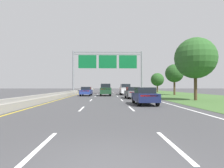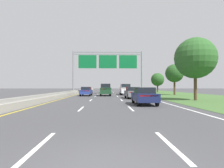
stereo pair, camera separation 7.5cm
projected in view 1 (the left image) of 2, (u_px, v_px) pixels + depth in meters
The scene contains 14 objects.
ground_plane at pixel (106, 95), 38.96m from camera, with size 220.00×220.00×0.00m, color #3D3D3F.
lane_striping at pixel (106, 95), 38.50m from camera, with size 11.96×106.00×0.01m.
grass_verge_right at pixel (175, 94), 39.38m from camera, with size 14.00×110.00×0.02m, color #3D602D.
median_barrier_concrete at pixel (73, 93), 38.76m from camera, with size 0.60×110.00×0.85m.
overhead_sign_gantry at pixel (108, 64), 41.68m from camera, with size 15.06×0.42×9.23m.
pickup_truck_red at pixel (106, 89), 49.18m from camera, with size 2.11×5.44×2.20m.
car_blue_left_lane_sedan at pixel (86, 91), 34.11m from camera, with size 1.91×4.43×1.57m.
car_darkgreen_centre_lane_suv at pixel (105, 90), 34.42m from camera, with size 2.00×4.74×2.11m.
car_white_right_lane_suv at pixel (125, 89), 37.83m from camera, with size 1.97×4.73×2.11m.
car_navy_right_lane_sedan at pixel (145, 96), 17.77m from camera, with size 1.83×4.40×1.57m.
car_grey_right_lane_sedan at pixel (133, 92), 26.91m from camera, with size 1.95×4.45×1.57m.
roadside_tree_near at pixel (195, 58), 23.09m from camera, with size 4.86×4.86×7.45m.
roadside_tree_mid at pixel (174, 73), 37.15m from camera, with size 3.46×3.46×5.89m.
roadside_tree_far at pixel (157, 80), 53.89m from camera, with size 3.61×3.61×5.36m.
Camera 1 is at (-0.04, -4.00, 1.67)m, focal length 31.22 mm.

